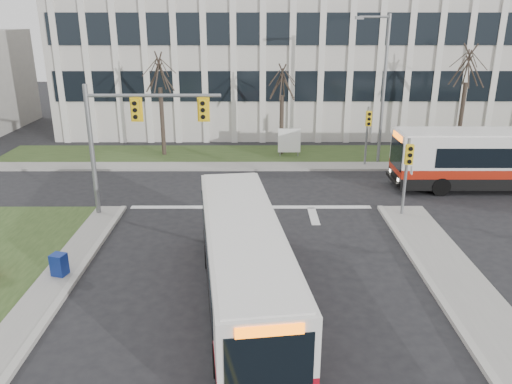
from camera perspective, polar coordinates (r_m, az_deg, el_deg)
The scene contains 15 objects.
ground at distance 17.53m, azimuth -0.78°, elevation -11.45°, with size 120.00×120.00×0.00m, color black.
sidewalk_cross at distance 31.91m, azimuth 8.54°, elevation 2.91°, with size 44.00×1.60×0.14m, color #9E9B93.
building_lawn at distance 34.58m, azimuth 7.87°, elevation 4.21°, with size 44.00×5.00×0.12m, color #2D421C.
office_building at distance 45.41m, azimuth 6.16°, elevation 15.47°, with size 40.00×16.00×12.00m, color beige.
mast_arm_signal at distance 23.45m, azimuth -14.60°, elevation 7.12°, with size 6.11×0.38×6.20m.
signal_pole_near at distance 23.94m, azimuth 16.90°, elevation 2.80°, with size 0.34×0.39×3.80m.
signal_pole_far at distance 31.92m, azimuth 12.64°, elevation 7.17°, with size 0.34×0.39×3.80m.
streetlight at distance 32.45m, azimuth 14.15°, elevation 12.08°, with size 2.15×0.25×9.20m.
directory_sign at distance 33.56m, azimuth 3.82°, elevation 5.85°, with size 1.50×0.12×2.00m.
tree_left at distance 33.82m, azimuth -10.99°, elevation 13.12°, with size 1.80×1.80×7.70m.
tree_mid at distance 33.56m, azimuth 3.01°, elevation 12.31°, with size 1.80×1.80×6.82m.
tree_right at distance 35.96m, azimuth 23.06°, elevation 12.96°, with size 1.80×1.80×8.25m.
bus_main at distance 16.25m, azimuth -1.44°, elevation -8.34°, with size 2.32×10.69×2.85m, color silver, non-canonical shape.
bus_cross at distance 30.40m, azimuth 26.57°, elevation 3.21°, with size 2.58×11.91×3.18m, color silver, non-canonical shape.
newspaper_box_blue at distance 19.55m, azimuth -21.55°, elevation -7.89°, with size 0.50×0.45×0.95m, color navy.
Camera 1 is at (0.20, -15.06, 8.97)m, focal length 35.00 mm.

